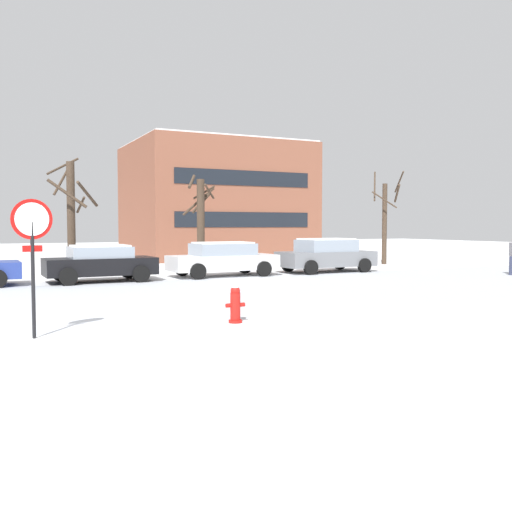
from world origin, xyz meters
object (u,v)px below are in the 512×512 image
parked_car_black (100,263)px  stop_sign (32,241)px  fire_hydrant (235,304)px  parked_car_gray (326,255)px  parked_car_white (223,259)px

parked_car_black → stop_sign: bearing=-107.0°
parked_car_black → fire_hydrant: bearing=-85.1°
stop_sign → parked_car_black: (3.21, 10.48, -1.12)m
fire_hydrant → parked_car_gray: 14.12m
fire_hydrant → parked_car_white: bearing=68.7°
parked_car_gray → stop_sign: bearing=-141.6°
fire_hydrant → parked_car_white: (4.17, 10.73, 0.32)m
stop_sign → parked_car_white: bearing=52.1°
parked_car_white → fire_hydrant: bearing=-111.3°
stop_sign → parked_car_black: stop_sign is taller
stop_sign → parked_car_white: size_ratio=0.58×
fire_hydrant → parked_car_black: 10.61m
parked_car_black → parked_car_gray: 10.16m
parked_car_white → parked_car_gray: 5.08m
stop_sign → parked_car_gray: stop_sign is taller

